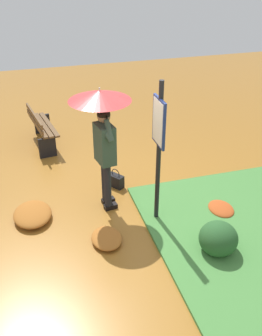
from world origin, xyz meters
The scene contains 9 objects.
ground_plane centered at (0.00, 0.00, 0.00)m, with size 18.00×18.00×0.00m, color #9E6623.
person_with_umbrella centered at (0.11, 0.23, 1.55)m, with size 0.96×0.96×2.04m.
info_sign_post centered at (-0.54, -0.45, 1.44)m, with size 0.44×0.07×2.30m.
handbag centered at (0.57, -0.07, 0.13)m, with size 0.33×0.29×0.37m.
park_bench centered at (2.71, 1.05, 0.40)m, with size 1.40×0.59×0.75m.
shrub_cluster centered at (-1.49, -1.06, 0.23)m, with size 0.61×0.55×0.50m.
leaf_pile_near_person centered at (-0.66, -1.56, 0.06)m, with size 0.50×0.40×0.11m.
leaf_pile_by_bench centered at (-0.86, 0.43, 0.06)m, with size 0.56×0.45×0.12m.
leaf_pile_far_path centered at (0.03, 1.46, 0.08)m, with size 0.76×0.61×0.17m.
Camera 1 is at (-5.12, 1.29, 3.81)m, focal length 40.40 mm.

